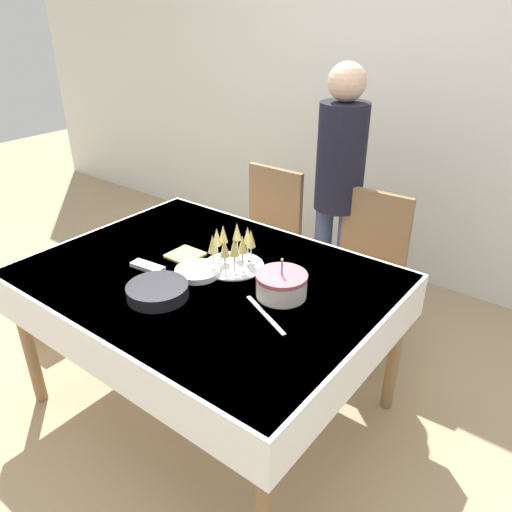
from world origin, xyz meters
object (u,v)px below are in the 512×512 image
Objects in this scene: dining_chair_far_left at (265,236)px; plate_stack_main at (158,291)px; person_standing at (339,178)px; champagne_tray at (232,247)px; gift_bag at (47,314)px; dining_chair_far_right at (364,269)px; birthday_cake at (281,285)px; plate_stack_dessert at (198,271)px.

plate_stack_main is at bearing -74.43° from dining_chair_far_left.
person_standing reaches higher than plate_stack_main.
person_standing reaches higher than dining_chair_far_left.
champagne_tray reaches higher than gift_bag.
gift_bag is (-1.19, 0.09, -0.65)m from plate_stack_main.
dining_chair_far_right is 0.93m from birthday_cake.
birthday_cake reaches higher than gift_bag.
person_standing reaches higher than plate_stack_dessert.
gift_bag is (-1.29, -1.25, -0.81)m from person_standing.
dining_chair_far_left reaches higher than gift_bag.
birthday_cake is (0.73, -0.87, 0.31)m from dining_chair_far_left.
gift_bag is at bearing 175.64° from plate_stack_main.
birthday_cake is 0.84× the size of plate_stack_main.
dining_chair_far_right is at bearing 35.25° from gift_bag.
dining_chair_far_left is at bearing 105.57° from plate_stack_main.
gift_bag is at bearing -144.75° from dining_chair_far_right.
dining_chair_far_left is 0.96m from champagne_tray.
plate_stack_dessert reaches higher than gift_bag.
birthday_cake is 0.73× the size of gift_bag.
gift_bag is (-1.59, -0.23, -0.68)m from birthday_cake.
dining_chair_far_left is at bearing 109.10° from plate_stack_dessert.
dining_chair_far_right is 4.60× the size of plate_stack_dessert.
dining_chair_far_left is 0.59× the size of person_standing.
champagne_tray is 0.18× the size of person_standing.
dining_chair_far_left is at bearing 52.22° from gift_bag.
dining_chair_far_left is 4.60× the size of plate_stack_dessert.
plate_stack_main is at bearing -107.36° from dining_chair_far_right.
dining_chair_far_left is at bearing 117.07° from champagne_tray.
champagne_tray is at bearing -91.28° from person_standing.
plate_stack_dessert is at bearing -116.33° from champagne_tray.
champagne_tray is 1.40× the size of plate_stack_dessert.
plate_stack_main is 1.26× the size of plate_stack_dessert.
dining_chair_far_right is at bearing -27.52° from person_standing.
birthday_cake is at bearing 8.34° from gift_bag.
gift_bag is at bearing -166.34° from champagne_tray.
birthday_cake is at bearing 11.46° from plate_stack_dessert.
plate_stack_dessert is at bearing -95.11° from person_standing.
dining_chair_far_left is 3.29× the size of champagne_tray.
dining_chair_far_left is 0.71m from dining_chair_far_right.
champagne_tray is at bearing 13.66° from gift_bag.
dining_chair_far_right is at bearing 68.45° from plate_stack_dessert.
plate_stack_dessert is at bearing -111.55° from dining_chair_far_right.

